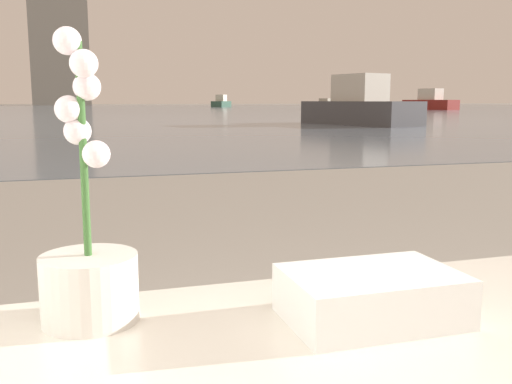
# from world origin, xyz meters

# --- Properties ---
(potted_orchid) EXTENTS (0.15, 0.15, 0.46)m
(potted_orchid) POSITION_xyz_m (-0.52, 0.98, 0.66)
(potted_orchid) COLOR silver
(potted_orchid) RESTS_ON bathtub
(towel_stack) EXTENTS (0.27, 0.19, 0.08)m
(towel_stack) POSITION_xyz_m (-0.09, 0.85, 0.60)
(towel_stack) COLOR white
(towel_stack) RESTS_ON bathtub
(harbor_water) EXTENTS (180.00, 110.00, 0.01)m
(harbor_water) POSITION_xyz_m (0.00, 62.00, 0.01)
(harbor_water) COLOR slate
(harbor_water) RESTS_ON ground_plane
(harbor_boat_0) EXTENTS (3.71, 4.67, 1.70)m
(harbor_boat_0) POSITION_xyz_m (18.72, 78.69, 0.61)
(harbor_boat_0) COLOR #335647
(harbor_boat_0) RESTS_ON harbor_water
(harbor_boat_1) EXTENTS (3.44, 5.76, 2.04)m
(harbor_boat_1) POSITION_xyz_m (32.50, 48.98, 0.73)
(harbor_boat_1) COLOR maroon
(harbor_boat_1) RESTS_ON harbor_water
(harbor_boat_3) EXTENTS (2.28, 3.05, 1.10)m
(harbor_boat_3) POSITION_xyz_m (22.74, 52.16, 0.40)
(harbor_boat_3) COLOR #335647
(harbor_boat_3) RESTS_ON harbor_water
(harbor_boat_4) EXTENTS (2.93, 5.22, 1.85)m
(harbor_boat_4) POSITION_xyz_m (9.48, 19.38, 0.66)
(harbor_boat_4) COLOR #4C4C51
(harbor_boat_4) RESTS_ON harbor_water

